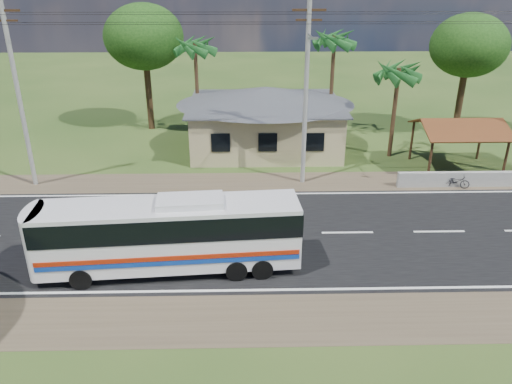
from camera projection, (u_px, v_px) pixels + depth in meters
ground at (255, 234)px, 24.16m from camera, size 120.00×120.00×0.00m
road at (255, 234)px, 24.16m from camera, size 120.00×16.00×0.03m
house at (265, 112)px, 35.00m from camera, size 12.40×10.00×5.00m
waiting_shed at (460, 128)px, 31.10m from camera, size 5.20×4.48×3.35m
concrete_barrier at (456, 179)px, 29.35m from camera, size 7.00×0.30×0.90m
utility_poles at (300, 87)px, 27.82m from camera, size 32.80×2.22×11.00m
palm_near at (399, 72)px, 32.11m from camera, size 2.80×2.80×6.70m
palm_mid at (334, 40)px, 35.56m from camera, size 2.80×2.80×8.20m
palm_far at (195, 47)px, 36.01m from camera, size 2.80×2.80×7.70m
tree_behind_house at (144, 37)px, 37.58m from camera, size 6.00×6.00×9.61m
tree_behind_shed at (469, 46)px, 36.42m from camera, size 5.60×5.60×9.02m
coach_bus at (170, 230)px, 20.50m from camera, size 10.83×3.07×3.32m
motorcycle at (456, 181)px, 29.17m from camera, size 1.65×0.94×0.82m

